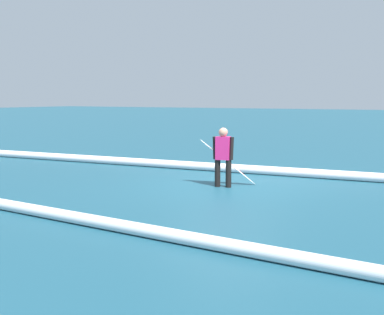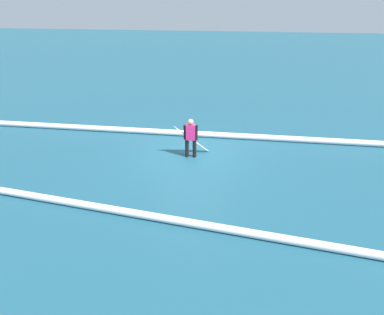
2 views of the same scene
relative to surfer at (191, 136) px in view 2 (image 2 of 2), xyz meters
name	(u,v)px [view 2 (image 2 of 2)]	position (x,y,z in m)	size (l,w,h in m)	color
ground_plane	(191,155)	(0.04, -0.18, -0.81)	(161.27, 161.27, 0.00)	#1C4E62
surfer	(191,136)	(0.00, 0.00, 0.00)	(0.52, 0.25, 1.44)	black
surfboard	(192,139)	(0.06, -0.37, -0.24)	(1.36, 0.92, 1.16)	white
wave_crest_foreground	(228,136)	(-0.99, -2.49, -0.68)	(0.25, 0.25, 23.09)	white
wave_crest_midground	(220,228)	(-1.95, 4.85, -0.70)	(0.21, 0.21, 18.96)	white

